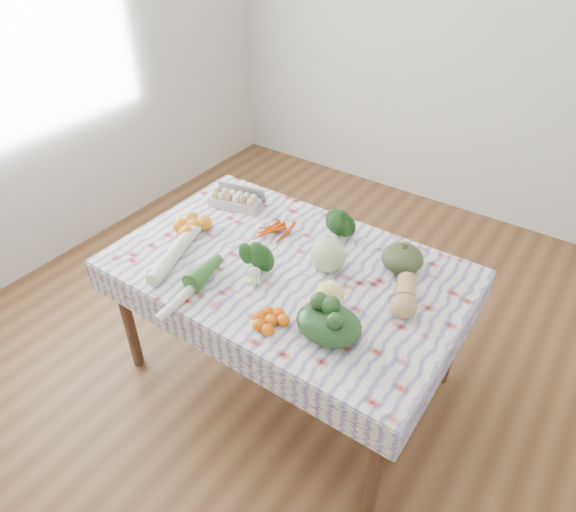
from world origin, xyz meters
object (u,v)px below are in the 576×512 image
Objects in this scene: dining_table at (288,279)px; grapefruit at (330,295)px; butternut_squash at (405,295)px; egg_carton at (235,201)px; cabbage at (328,255)px; kabocha_squash at (403,258)px.

grapefruit is at bearing -22.27° from dining_table.
egg_carton is at bearing 150.40° from butternut_squash.
dining_table is 12.95× the size of grapefruit.
dining_table is 0.59m from butternut_squash.
cabbage is 0.40m from butternut_squash.
dining_table is 8.26× the size of kabocha_squash.
cabbage is (0.17, 0.09, 0.17)m from dining_table.
grapefruit is (0.14, -0.21, -0.02)m from cabbage.
dining_table is 6.54× the size of butternut_squash.
grapefruit reaches higher than dining_table.
grapefruit reaches higher than butternut_squash.
kabocha_squash is 0.25m from butternut_squash.
butternut_squash reaches higher than dining_table.
egg_carton is (-0.55, 0.27, 0.12)m from dining_table.
butternut_squash is at bearing 6.33° from dining_table.
egg_carton is at bearing 165.86° from cabbage.
egg_carton reaches higher than dining_table.
dining_table is at bearing -38.49° from egg_carton.
grapefruit reaches higher than egg_carton.
egg_carton is at bearing 155.32° from grapefruit.
grapefruit is at bearing -37.19° from egg_carton.
kabocha_squash is at bearing -11.45° from egg_carton.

